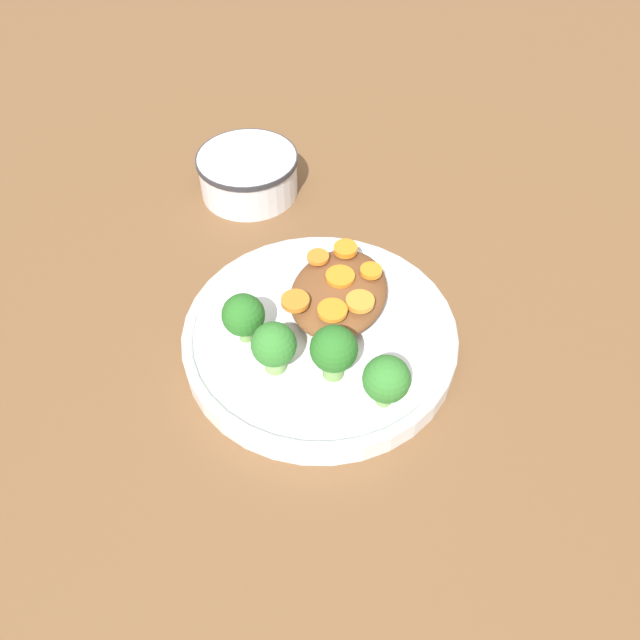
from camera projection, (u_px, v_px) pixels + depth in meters
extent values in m
plane|color=brown|center=(320.00, 345.00, 0.60)|extent=(4.00, 4.00, 0.00)
cylinder|color=white|center=(320.00, 338.00, 0.59)|extent=(0.26, 0.26, 0.02)
torus|color=white|center=(320.00, 331.00, 0.58)|extent=(0.26, 0.26, 0.01)
cylinder|color=silver|center=(248.00, 175.00, 0.73)|extent=(0.11, 0.11, 0.05)
cylinder|color=#333338|center=(247.00, 159.00, 0.72)|extent=(0.12, 0.12, 0.01)
cylinder|color=white|center=(247.00, 164.00, 0.72)|extent=(0.09, 0.09, 0.01)
ellipsoid|color=brown|center=(339.00, 293.00, 0.59)|extent=(0.12, 0.09, 0.03)
cylinder|color=#759E51|center=(245.00, 330.00, 0.57)|extent=(0.01, 0.01, 0.02)
sphere|color=#286B23|center=(243.00, 315.00, 0.55)|extent=(0.04, 0.04, 0.04)
cylinder|color=#759E51|center=(333.00, 365.00, 0.54)|extent=(0.02, 0.02, 0.02)
sphere|color=#286B23|center=(334.00, 349.00, 0.52)|extent=(0.04, 0.04, 0.04)
cylinder|color=#7FA85B|center=(275.00, 360.00, 0.55)|extent=(0.02, 0.02, 0.02)
sphere|color=#337A2D|center=(274.00, 344.00, 0.53)|extent=(0.04, 0.04, 0.04)
cylinder|color=#759E51|center=(385.00, 394.00, 0.52)|extent=(0.01, 0.01, 0.02)
sphere|color=#337A2D|center=(387.00, 379.00, 0.51)|extent=(0.04, 0.04, 0.04)
cylinder|color=orange|center=(371.00, 271.00, 0.59)|extent=(0.02, 0.02, 0.00)
cylinder|color=orange|center=(347.00, 249.00, 0.61)|extent=(0.02, 0.02, 0.01)
cylinder|color=orange|center=(360.00, 302.00, 0.56)|extent=(0.03, 0.03, 0.01)
cylinder|color=orange|center=(340.00, 277.00, 0.58)|extent=(0.03, 0.03, 0.00)
cylinder|color=orange|center=(331.00, 314.00, 0.55)|extent=(0.03, 0.03, 0.00)
cylinder|color=orange|center=(297.00, 297.00, 0.56)|extent=(0.03, 0.03, 0.01)
cylinder|color=orange|center=(318.00, 257.00, 0.60)|extent=(0.02, 0.02, 0.00)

